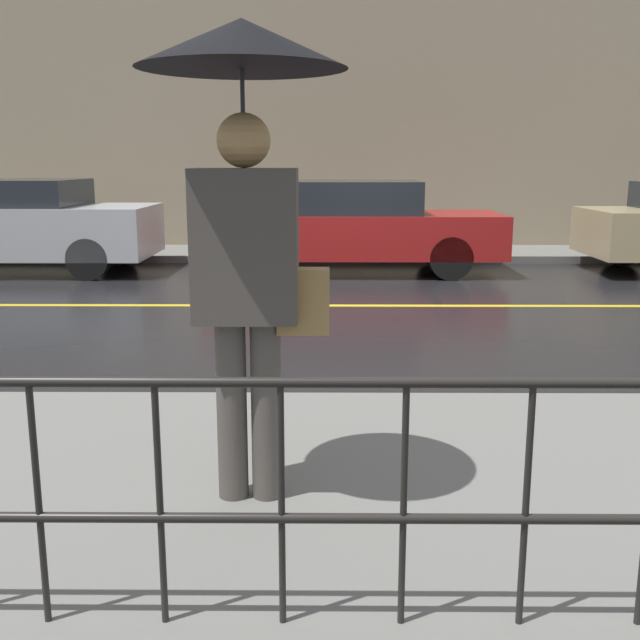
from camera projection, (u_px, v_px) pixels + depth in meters
ground_plane at (348, 306)px, 9.02m from camera, size 80.00×80.00×0.00m
sidewalk_near at (377, 490)px, 3.82m from camera, size 28.00×2.91×0.12m
sidewalk_far at (340, 253)px, 13.65m from camera, size 28.00×1.79×0.12m
lane_marking at (348, 305)px, 9.02m from camera, size 25.20×0.12×0.01m
building_storefront at (340, 79)px, 14.01m from camera, size 28.00×0.30×6.45m
railing_foreground at (404, 470)px, 2.51m from camera, size 12.00×0.04×0.89m
pedestrian at (245, 156)px, 3.29m from camera, size 0.92×0.92×2.18m
car_silver at (22, 224)px, 11.65m from camera, size 3.99×1.85×1.44m
car_red at (350, 226)px, 11.61m from camera, size 4.54×1.73×1.42m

